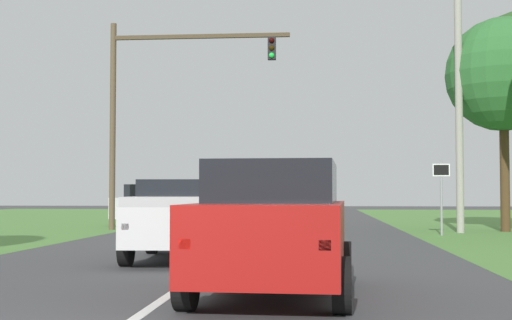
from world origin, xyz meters
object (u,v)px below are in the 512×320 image
Objects in this scene: keep_moving_sign at (441,187)px; oak_tree_right at (503,75)px; traffic_light at (156,94)px; utility_pole_right at (459,113)px; pickup_truck_lead at (182,218)px; crossing_suv_far at (160,204)px; red_suv_near at (275,225)px.

keep_moving_sign is 0.32× the size of oak_tree_right.
traffic_light is 11.95m from utility_pole_right.
oak_tree_right reaches higher than pickup_truck_lead.
traffic_light is 1.94× the size of crossing_suv_far.
keep_moving_sign is (7.36, 9.74, 0.75)m from pickup_truck_lead.
red_suv_near is 0.50× the size of utility_pole_right.
crossing_suv_far is at bearing 98.97° from traffic_light.
traffic_light is at bearing 165.41° from keep_moving_sign.
keep_moving_sign is (10.88, -2.83, -3.83)m from traffic_light.
pickup_truck_lead is at bearing -126.08° from utility_pole_right.
pickup_truck_lead is at bearing -75.65° from crossing_suv_far.
traffic_light reaches higher than pickup_truck_lead.
red_suv_near is at bearing -71.73° from traffic_light.
red_suv_near is 0.53× the size of traffic_light.
utility_pole_right reaches higher than traffic_light.
utility_pole_right reaches higher than red_suv_near.
oak_tree_right is 0.92× the size of utility_pole_right.
red_suv_near is at bearing -65.91° from pickup_truck_lead.
traffic_light is at bearing 174.51° from utility_pole_right.
pickup_truck_lead is 0.59× the size of traffic_light.
oak_tree_right is at bearing 43.15° from keep_moving_sign.
red_suv_near reaches higher than crossing_suv_far.
pickup_truck_lead is 0.60× the size of oak_tree_right.
traffic_light is 13.76m from oak_tree_right.
crossing_suv_far is at bearing 104.35° from pickup_truck_lead.
crossing_suv_far is (-4.01, 15.68, 0.03)m from pickup_truck_lead.
red_suv_near is 0.91× the size of pickup_truck_lead.
utility_pole_right is at bearing -152.27° from oak_tree_right.
keep_moving_sign is 3.42m from utility_pole_right.
traffic_light reaches higher than crossing_suv_far.
red_suv_near is 22.02m from crossing_suv_far.
crossing_suv_far is 13.52m from utility_pole_right.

